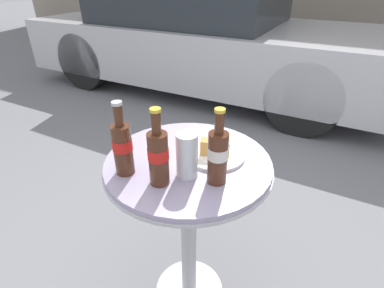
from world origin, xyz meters
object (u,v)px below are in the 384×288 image
(lunch_plate_near, at_px, (215,152))
(cola_bottle_left, at_px, (218,155))
(cola_bottle_right, at_px, (122,146))
(parked_car, at_px, (202,37))
(drinking_glass, at_px, (187,157))
(bistro_table, at_px, (188,199))
(cola_bottle_center, at_px, (158,156))

(lunch_plate_near, bearing_deg, cola_bottle_left, -64.50)
(cola_bottle_left, xyz_separation_m, cola_bottle_right, (-0.29, -0.10, 0.00))
(parked_car, bearing_deg, cola_bottle_right, -68.68)
(drinking_glass, relative_size, lunch_plate_near, 0.72)
(bistro_table, xyz_separation_m, parked_car, (-1.29, 2.74, 0.05))
(cola_bottle_center, distance_m, drinking_glass, 0.10)
(bistro_table, height_order, drinking_glass, drinking_glass)
(cola_bottle_center, xyz_separation_m, parked_car, (-1.27, 2.90, -0.24))
(bistro_table, height_order, cola_bottle_center, cola_bottle_center)
(drinking_glass, height_order, lunch_plate_near, drinking_glass)
(cola_bottle_right, distance_m, cola_bottle_center, 0.14)
(cola_bottle_center, height_order, parked_car, parked_car)
(lunch_plate_near, relative_size, parked_car, 0.05)
(bistro_table, height_order, parked_car, parked_car)
(cola_bottle_center, distance_m, parked_car, 3.18)
(cola_bottle_left, height_order, cola_bottle_right, same)
(bistro_table, distance_m, cola_bottle_left, 0.33)
(cola_bottle_left, bearing_deg, parked_car, 116.98)
(cola_bottle_right, bearing_deg, cola_bottle_center, 2.85)
(bistro_table, xyz_separation_m, cola_bottle_right, (-0.15, -0.17, 0.29))
(cola_bottle_center, bearing_deg, lunch_plate_near, 67.07)
(cola_bottle_left, xyz_separation_m, parked_car, (-1.43, 2.81, -0.24))
(drinking_glass, bearing_deg, cola_bottle_center, -128.16)
(bistro_table, bearing_deg, cola_bottle_right, -132.05)
(parked_car, bearing_deg, drinking_glass, -64.80)
(drinking_glass, bearing_deg, lunch_plate_near, 76.45)
(cola_bottle_left, xyz_separation_m, cola_bottle_center, (-0.16, -0.09, 0.00))
(lunch_plate_near, bearing_deg, cola_bottle_right, -134.68)
(cola_bottle_left, height_order, parked_car, parked_car)
(cola_bottle_center, bearing_deg, parked_car, 113.64)
(parked_car, bearing_deg, cola_bottle_center, -66.36)
(cola_bottle_center, height_order, drinking_glass, cola_bottle_center)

